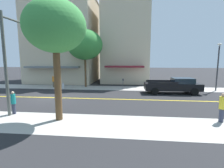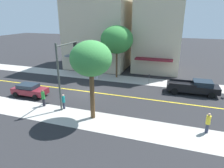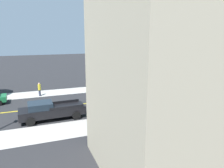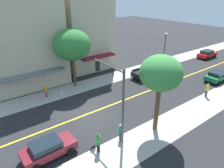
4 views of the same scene
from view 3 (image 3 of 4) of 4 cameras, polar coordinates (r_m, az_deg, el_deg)
name	(u,v)px [view 3 (image 3 of 4)]	position (r m, az deg, el deg)	size (l,w,h in m)	color
ground_plane	(149,96)	(29.01, 9.83, -3.25)	(140.00, 140.00, 0.00)	#262628
sidewalk_left	(181,113)	(23.90, 17.79, -7.19)	(3.44, 126.00, 0.01)	#ADA8A0
sidewalk_right	(129,86)	(34.60, 4.38, -0.49)	(3.44, 126.00, 0.01)	#ADA8A0
road_centerline_stripe	(149,96)	(29.01, 9.83, -3.25)	(0.20, 126.00, 0.00)	yellow
corner_shop_building	(171,48)	(12.30, 15.23, 9.05)	(9.81, 7.84, 14.39)	beige
street_tree_right_corner	(174,58)	(21.08, 15.94, 6.53)	(4.82, 4.82, 7.86)	brown
street_tree_left_far	(109,51)	(31.91, -0.90, 8.69)	(3.66, 3.66, 7.26)	brown
fire_hydrant	(182,105)	(25.01, 17.97, -5.39)	(0.44, 0.24, 0.78)	silver
parking_meter	(114,109)	(21.04, 0.58, -6.64)	(0.12, 0.18, 1.40)	#4C4C51
traffic_light_mast	(136,59)	(32.05, 6.33, 6.59)	(4.12, 0.32, 6.82)	#474C47
maroon_sedan_right_curb	(171,82)	(34.74, 15.37, 0.45)	(2.12, 4.19, 1.46)	maroon
black_pickup_truck	(50,110)	(21.65, -15.93, -6.64)	(2.47, 6.15, 1.76)	black
pedestrian_yellow_shirt	(39,89)	(30.16, -18.59, -1.26)	(0.36, 0.36, 1.79)	#33384C
pedestrian_green_shirt	(146,80)	(34.45, 8.93, 0.99)	(0.37, 0.37, 1.84)	black
pedestrian_orange_shirt	(200,101)	(25.33, 22.20, -4.26)	(0.37, 0.37, 1.73)	brown
pedestrian_teal_shirt	(133,82)	(33.29, 5.44, 0.46)	(0.32, 0.32, 1.60)	#33384C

